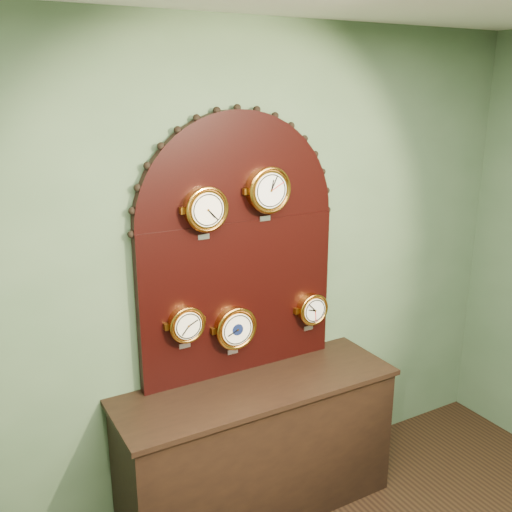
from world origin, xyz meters
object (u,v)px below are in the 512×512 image
hygrometer (186,324)px  roman_clock (206,209)px  arabic_clock (268,190)px  display_board (238,239)px  barometer (235,328)px  shop_counter (258,450)px  tide_clock (312,309)px

hygrometer → roman_clock: bearing=-0.4°
arabic_clock → hygrometer: bearing=179.8°
display_board → hygrometer: 0.55m
hygrometer → arabic_clock: bearing=-0.2°
roman_clock → hygrometer: size_ratio=1.13×
barometer → hygrometer: bearing=179.8°
shop_counter → display_board: bearing=90.0°
shop_counter → hygrometer: bearing=156.6°
shop_counter → hygrometer: hygrometer is taller
roman_clock → tide_clock: size_ratio=1.16×
barometer → shop_counter: bearing=-68.2°
tide_clock → roman_clock: bearing=-179.9°
display_board → barometer: 0.50m
roman_clock → tide_clock: roman_clock is taller
arabic_clock → barometer: (-0.21, 0.00, -0.77)m
roman_clock → display_board: bearing=16.6°
roman_clock → barometer: size_ratio=0.96×
shop_counter → roman_clock: 1.46m
display_board → barometer: (-0.06, -0.07, -0.50)m
shop_counter → display_board: size_ratio=1.05×
hygrometer → barometer: bearing=-0.2°
shop_counter → barometer: size_ratio=5.28×
arabic_clock → barometer: size_ratio=1.02×
arabic_clock → barometer: arabic_clock is taller
roman_clock → arabic_clock: bearing=-0.1°
shop_counter → barometer: 0.75m
arabic_clock → barometer: 0.80m
display_board → barometer: size_ratio=5.05×
shop_counter → roman_clock: roman_clock is taller
roman_clock → hygrometer: 0.63m
hygrometer → tide_clock: size_ratio=1.02×
roman_clock → arabic_clock: arabic_clock is taller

